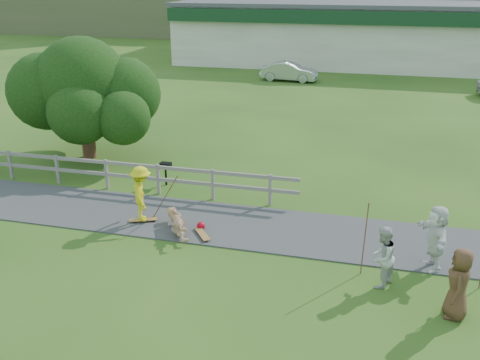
% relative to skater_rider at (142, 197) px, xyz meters
% --- Properties ---
extents(ground, '(260.00, 260.00, 0.00)m').
position_rel_skater_rider_xyz_m(ground, '(1.56, -0.99, -0.88)').
color(ground, '#264E16').
rests_on(ground, ground).
extents(path, '(34.00, 3.00, 0.04)m').
position_rel_skater_rider_xyz_m(path, '(1.56, 0.51, -0.86)').
color(path, '#3B3B3D').
rests_on(path, ground).
extents(fence, '(15.05, 0.10, 1.10)m').
position_rel_skater_rider_xyz_m(fence, '(-3.05, 2.31, -0.15)').
color(fence, '#68645B').
rests_on(fence, ground).
extents(strip_mall, '(32.50, 10.75, 5.10)m').
position_rel_skater_rider_xyz_m(strip_mall, '(5.56, 33.95, 1.70)').
color(strip_mall, beige).
rests_on(strip_mall, ground).
extents(skater_rider, '(1.08, 1.30, 1.75)m').
position_rel_skater_rider_xyz_m(skater_rider, '(0.00, 0.00, 0.00)').
color(skater_rider, yellow).
rests_on(skater_rider, ground).
extents(skater_fallen, '(1.79, 1.34, 0.67)m').
position_rel_skater_rider_xyz_m(skater_fallen, '(1.30, -0.38, -0.54)').
color(skater_fallen, tan).
rests_on(skater_fallen, ground).
extents(spectator_a, '(0.87, 0.95, 1.60)m').
position_rel_skater_rider_xyz_m(spectator_a, '(7.21, -1.86, -0.08)').
color(spectator_a, beige).
rests_on(spectator_a, ground).
extents(spectator_c, '(0.61, 0.88, 1.70)m').
position_rel_skater_rider_xyz_m(spectator_c, '(8.87, -2.75, -0.03)').
color(spectator_c, brown).
rests_on(spectator_c, ground).
extents(spectator_d, '(0.92, 1.74, 1.79)m').
position_rel_skater_rider_xyz_m(spectator_d, '(8.53, -0.65, 0.02)').
color(spectator_d, silver).
rests_on(spectator_d, ground).
extents(car_silver, '(4.18, 1.72, 1.35)m').
position_rel_skater_rider_xyz_m(car_silver, '(0.37, 24.63, -0.20)').
color(car_silver, '#AEB0B6').
rests_on(car_silver, ground).
extents(tree, '(6.00, 6.00, 4.29)m').
position_rel_skater_rider_xyz_m(tree, '(-4.86, 5.35, 1.27)').
color(tree, black).
rests_on(tree, ground).
extents(bbq, '(0.40, 0.31, 0.86)m').
position_rel_skater_rider_xyz_m(bbq, '(-0.51, 3.17, -0.44)').
color(bbq, black).
rests_on(bbq, ground).
extents(longboard_rider, '(0.86, 0.54, 0.09)m').
position_rel_skater_rider_xyz_m(longboard_rider, '(0.00, 0.00, -0.83)').
color(longboard_rider, olive).
rests_on(longboard_rider, ground).
extents(longboard_fallen, '(0.70, 0.83, 0.10)m').
position_rel_skater_rider_xyz_m(longboard_fallen, '(2.10, -0.48, -0.83)').
color(longboard_fallen, olive).
rests_on(longboard_fallen, ground).
extents(helmet, '(0.25, 0.25, 0.25)m').
position_rel_skater_rider_xyz_m(helmet, '(1.90, -0.03, -0.75)').
color(helmet, '#BC0517').
rests_on(helmet, ground).
extents(pole_rider, '(0.03, 0.03, 1.78)m').
position_rel_skater_rider_xyz_m(pole_rider, '(0.60, 0.40, 0.01)').
color(pole_rider, brown).
rests_on(pole_rider, ground).
extents(pole_spec_left, '(0.03, 0.03, 2.02)m').
position_rel_skater_rider_xyz_m(pole_spec_left, '(6.76, -1.42, 0.14)').
color(pole_spec_left, brown).
rests_on(pole_spec_left, ground).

